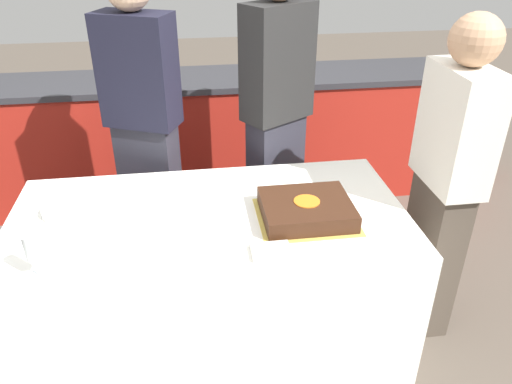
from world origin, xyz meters
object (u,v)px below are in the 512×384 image
at_px(person_cutting_cake, 276,120).
at_px(person_standing_back, 144,129).
at_px(person_seated_right, 446,182).
at_px(cake, 306,209).
at_px(wine_glass, 32,249).
at_px(plate_stack, 65,210).

relative_size(person_cutting_cake, person_standing_back, 1.01).
relative_size(person_cutting_cake, person_seated_right, 1.10).
height_order(person_cutting_cake, person_seated_right, person_cutting_cake).
height_order(cake, person_seated_right, person_seated_right).
distance_m(cake, wine_glass, 1.11).
xyz_separation_m(plate_stack, person_standing_back, (0.34, 0.57, 0.14)).
xyz_separation_m(cake, plate_stack, (-1.06, 0.19, -0.02)).
distance_m(cake, plate_stack, 1.08).
relative_size(cake, person_standing_back, 0.25).
xyz_separation_m(person_seated_right, person_standing_back, (-1.41, 0.67, 0.07)).
height_order(cake, wine_glass, wine_glass).
height_order(person_cutting_cake, person_standing_back, person_cutting_cake).
relative_size(cake, person_seated_right, 0.27).
bearing_deg(wine_glass, person_standing_back, 70.53).
bearing_deg(person_standing_back, plate_stack, 83.36).
height_order(wine_glass, person_cutting_cake, person_cutting_cake).
bearing_deg(cake, wine_glass, -166.96).
bearing_deg(cake, plate_stack, 170.06).
xyz_separation_m(plate_stack, person_cutting_cake, (1.06, 0.57, 0.15)).
distance_m(person_cutting_cake, person_standing_back, 0.72).
bearing_deg(person_cutting_cake, person_standing_back, -32.15).
bearing_deg(person_seated_right, wine_glass, -79.38).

